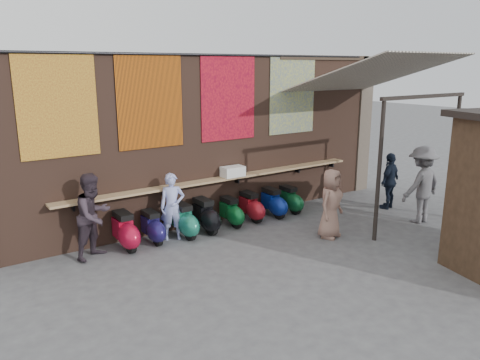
{
  "coord_description": "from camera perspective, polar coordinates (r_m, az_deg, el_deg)",
  "views": [
    {
      "loc": [
        -5.89,
        -6.86,
        3.75
      ],
      "look_at": [
        -0.26,
        1.2,
        1.33
      ],
      "focal_mm": 35.0,
      "sensor_mm": 36.0,
      "label": 1
    }
  ],
  "objects": [
    {
      "name": "ground",
      "position": [
        9.79,
        5.34,
        -8.78
      ],
      "size": [
        70.0,
        70.0,
        0.0
      ],
      "primitive_type": "plane",
      "color": "#474749",
      "rests_on": "ground"
    },
    {
      "name": "brick_wall",
      "position": [
        11.37,
        -3.26,
        4.93
      ],
      "size": [
        10.0,
        0.4,
        4.0
      ],
      "primitive_type": "cube",
      "color": "brown",
      "rests_on": "ground"
    },
    {
      "name": "pier_right",
      "position": [
        14.74,
        14.31,
        6.57
      ],
      "size": [
        0.5,
        0.5,
        4.0
      ],
      "primitive_type": "cube",
      "color": "#4C4238",
      "rests_on": "ground"
    },
    {
      "name": "eating_counter",
      "position": [
        11.23,
        -2.21,
        0.15
      ],
      "size": [
        8.0,
        0.32,
        0.05
      ],
      "primitive_type": "cube",
      "color": "#9E7A51",
      "rests_on": "brick_wall"
    },
    {
      "name": "shelf_box",
      "position": [
        11.33,
        -0.88,
        1.05
      ],
      "size": [
        0.56,
        0.32,
        0.24
      ],
      "primitive_type": "cube",
      "color": "white",
      "rests_on": "eating_counter"
    },
    {
      "name": "tapestry_redgold",
      "position": [
        9.65,
        -21.33,
        8.42
      ],
      "size": [
        1.5,
        0.02,
        2.0
      ],
      "primitive_type": "cube",
      "color": "maroon",
      "rests_on": "brick_wall"
    },
    {
      "name": "tapestry_sun",
      "position": [
        10.27,
        -10.89,
        9.38
      ],
      "size": [
        1.5,
        0.02,
        2.0
      ],
      "primitive_type": "cube",
      "color": "orange",
      "rests_on": "brick_wall"
    },
    {
      "name": "tapestry_orange",
      "position": [
        11.23,
        -1.41,
        9.98
      ],
      "size": [
        1.5,
        0.02,
        2.0
      ],
      "primitive_type": "cube",
      "color": "red",
      "rests_on": "brick_wall"
    },
    {
      "name": "tapestry_multi",
      "position": [
        12.44,
        6.41,
        10.27
      ],
      "size": [
        1.5,
        0.02,
        2.0
      ],
      "primitive_type": "cube",
      "color": "#294098",
      "rests_on": "brick_wall"
    },
    {
      "name": "hang_rail",
      "position": [
        11.04,
        -2.76,
        14.99
      ],
      "size": [
        9.5,
        0.06,
        0.06
      ],
      "primitive_type": "cylinder",
      "rotation": [
        0.0,
        1.57,
        0.0
      ],
      "color": "black",
      "rests_on": "brick_wall"
    },
    {
      "name": "scooter_stool_0",
      "position": [
        10.06,
        -13.84,
        -6.09
      ],
      "size": [
        0.37,
        0.83,
        0.79
      ],
      "primitive_type": null,
      "color": "#B80E2E",
      "rests_on": "ground"
    },
    {
      "name": "scooter_stool_1",
      "position": [
        10.31,
        -10.63,
        -5.7
      ],
      "size": [
        0.33,
        0.74,
        0.7
      ],
      "primitive_type": null,
      "color": "#1B154F",
      "rests_on": "ground"
    },
    {
      "name": "scooter_stool_2",
      "position": [
        10.52,
        -6.83,
        -4.99
      ],
      "size": [
        0.36,
        0.8,
        0.76
      ],
      "primitive_type": null,
      "color": "#1C7159",
      "rests_on": "ground"
    },
    {
      "name": "scooter_stool_3",
      "position": [
        10.78,
        -4.26,
        -4.39
      ],
      "size": [
        0.37,
        0.82,
        0.78
      ],
      "primitive_type": null,
      "color": "black",
      "rests_on": "ground"
    },
    {
      "name": "scooter_stool_4",
      "position": [
        11.18,
        -1.13,
        -3.94
      ],
      "size": [
        0.32,
        0.72,
        0.68
      ],
      "primitive_type": null,
      "color": "#0C5927",
      "rests_on": "ground"
    },
    {
      "name": "scooter_stool_5",
      "position": [
        11.54,
        1.32,
        -3.3
      ],
      "size": [
        0.34,
        0.75,
        0.71
      ],
      "primitive_type": null,
      "color": "maroon",
      "rests_on": "ground"
    },
    {
      "name": "scooter_stool_6",
      "position": [
        11.88,
        4.03,
        -2.8
      ],
      "size": [
        0.34,
        0.76,
        0.73
      ],
      "primitive_type": null,
      "color": "navy",
      "rests_on": "ground"
    },
    {
      "name": "scooter_stool_7",
      "position": [
        12.26,
        6.08,
        -2.4
      ],
      "size": [
        0.32,
        0.72,
        0.69
      ],
      "primitive_type": null,
      "color": "#0F4E27",
      "rests_on": "ground"
    },
    {
      "name": "diner_left",
      "position": [
        10.33,
        -8.25,
        -3.25
      ],
      "size": [
        0.64,
        0.54,
        1.49
      ],
      "primitive_type": "imported",
      "rotation": [
        0.0,
        0.0,
        -0.39
      ],
      "color": "#9EA9E7",
      "rests_on": "ground"
    },
    {
      "name": "diner_right",
      "position": [
        9.68,
        -17.41,
        -4.19
      ],
      "size": [
        1.05,
        0.97,
        1.73
      ],
      "primitive_type": "imported",
      "rotation": [
        0.0,
        0.0,
        0.49
      ],
      "color": "#332731",
      "rests_on": "ground"
    },
    {
      "name": "shopper_navy",
      "position": [
        13.08,
        17.79,
        -0.1
      ],
      "size": [
        0.95,
        0.56,
        1.51
      ],
      "primitive_type": "imported",
      "rotation": [
        0.0,
        0.0,
        3.37
      ],
      "color": "black",
      "rests_on": "ground"
    },
    {
      "name": "shopper_grey",
      "position": [
        12.13,
        21.26,
        -0.52
      ],
      "size": [
        1.23,
        0.72,
        1.89
      ],
      "primitive_type": "imported",
      "rotation": [
        0.0,
        0.0,
        3.13
      ],
      "color": "slate",
      "rests_on": "ground"
    },
    {
      "name": "shopper_tan",
      "position": [
        10.53,
        11.01,
        -2.84
      ],
      "size": [
        0.88,
        0.7,
        1.56
      ],
      "primitive_type": "imported",
      "rotation": [
        0.0,
        0.0,
        0.31
      ],
      "color": "#8E695A",
      "rests_on": "ground"
    },
    {
      "name": "awning_canvas",
      "position": [
        12.18,
        15.88,
        12.36
      ],
      "size": [
        3.2,
        3.28,
        0.97
      ],
      "primitive_type": "cube",
      "rotation": [
        -0.28,
        0.0,
        0.0
      ],
      "color": "beige",
      "rests_on": "brick_wall"
    },
    {
      "name": "awning_ledger",
      "position": [
        13.25,
        10.53,
        14.45
      ],
      "size": [
        3.3,
        0.08,
        0.12
      ],
      "primitive_type": "cube",
      "color": "#33261C",
      "rests_on": "brick_wall"
    },
    {
      "name": "awning_header",
      "position": [
        11.3,
        21.65,
        9.46
      ],
      "size": [
        3.0,
        0.08,
        0.08
      ],
      "primitive_type": "cube",
      "color": "black",
      "rests_on": "awning_post_left"
    },
    {
      "name": "awning_post_left",
      "position": [
        10.38,
        16.6,
        0.99
      ],
      "size": [
        0.09,
        0.09,
        3.1
      ],
      "primitive_type": "cylinder",
      "color": "black",
      "rests_on": "ground"
    },
    {
      "name": "awning_post_right",
      "position": [
        12.66,
        24.58,
        2.55
      ],
      "size": [
        0.09,
        0.09,
        3.1
      ],
      "primitive_type": "cylinder",
      "color": "black",
      "rests_on": "ground"
    }
  ]
}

